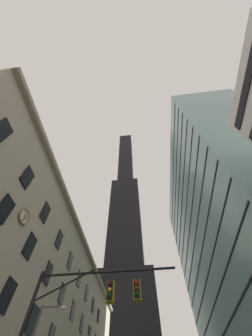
{
  "coord_description": "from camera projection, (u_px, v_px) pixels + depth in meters",
  "views": [
    {
      "loc": [
        0.01,
        -7.07,
        1.58
      ],
      "look_at": [
        -2.97,
        18.07,
        38.83
      ],
      "focal_mm": 20.48,
      "sensor_mm": 36.0,
      "label": 1
    }
  ],
  "objects": [
    {
      "name": "station_building",
      "position": [
        16.0,
        320.0,
        25.81
      ],
      "size": [
        15.49,
        57.0,
        22.76
      ],
      "color": "#B2A88E",
      "rests_on": "ground"
    },
    {
      "name": "traffic_signal_mast",
      "position": [
        86.0,
        311.0,
        9.95
      ],
      "size": [
        8.29,
        0.63,
        7.66
      ],
      "color": "black",
      "rests_on": "sidewalk_left"
    },
    {
      "name": "glass_office_midrise",
      "position": [
        230.0,
        236.0,
        43.34
      ],
      "size": [
        16.36,
        49.77,
        57.4
      ],
      "color": "gray",
      "rests_on": "ground"
    },
    {
      "name": "dark_skyscraper",
      "position": [
        126.0,
        244.0,
        110.7
      ],
      "size": [
        27.85,
        27.85,
        230.86
      ],
      "color": "black",
      "rests_on": "ground"
    }
  ]
}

